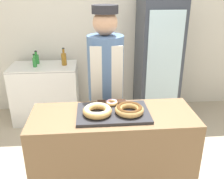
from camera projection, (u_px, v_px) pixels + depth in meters
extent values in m
cube|color=silver|center=(101.00, 26.00, 3.88)|extent=(8.00, 0.06, 2.70)
cube|color=brown|center=(113.00, 160.00, 2.25)|extent=(1.38, 0.53, 0.94)
cube|color=#2D2D33|center=(113.00, 113.00, 2.07)|extent=(0.60, 0.39, 0.02)
torus|color=tan|center=(97.00, 111.00, 2.01)|extent=(0.24, 0.24, 0.06)
torus|color=beige|center=(97.00, 109.00, 2.00)|extent=(0.21, 0.21, 0.04)
torus|color=tan|center=(129.00, 110.00, 2.03)|extent=(0.24, 0.24, 0.06)
torus|color=brown|center=(129.00, 108.00, 2.02)|extent=(0.21, 0.21, 0.04)
torus|color=tan|center=(112.00, 103.00, 2.18)|extent=(0.11, 0.11, 0.03)
torus|color=#EFADC6|center=(112.00, 102.00, 2.18)|extent=(0.10, 0.10, 0.02)
cube|color=black|center=(102.00, 103.00, 2.17)|extent=(0.07, 0.07, 0.03)
cube|color=black|center=(122.00, 102.00, 2.19)|extent=(0.07, 0.07, 0.03)
cylinder|color=#4C4C51|center=(106.00, 133.00, 2.75)|extent=(0.25, 0.25, 0.86)
cylinder|color=#4C6B99|center=(106.00, 68.00, 2.46)|extent=(0.35, 0.35, 0.64)
cube|color=silver|center=(107.00, 113.00, 2.47)|extent=(0.30, 0.02, 1.35)
sphere|color=tan|center=(105.00, 23.00, 2.29)|extent=(0.23, 0.23, 0.23)
cylinder|color=#232328|center=(105.00, 9.00, 2.25)|extent=(0.24, 0.24, 0.08)
cube|color=#333842|center=(157.00, 60.00, 3.75)|extent=(0.58, 0.68, 1.80)
cube|color=silver|center=(164.00, 65.00, 3.41)|extent=(0.47, 0.02, 1.44)
cube|color=white|center=(46.00, 93.00, 3.79)|extent=(0.95, 0.57, 0.86)
cube|color=gray|center=(43.00, 67.00, 3.64)|extent=(0.96, 0.57, 0.01)
cylinder|color=#99661E|center=(64.00, 59.00, 3.62)|extent=(0.07, 0.07, 0.17)
cylinder|color=#99661E|center=(63.00, 51.00, 3.58)|extent=(0.03, 0.03, 0.07)
cylinder|color=black|center=(63.00, 48.00, 3.56)|extent=(0.04, 0.04, 0.01)
cylinder|color=#2D8C38|center=(35.00, 62.00, 3.55)|extent=(0.06, 0.06, 0.13)
cylinder|color=#2D8C38|center=(34.00, 56.00, 3.52)|extent=(0.03, 0.03, 0.05)
cylinder|color=black|center=(34.00, 54.00, 3.50)|extent=(0.03, 0.03, 0.01)
cylinder|color=#2D8C38|center=(36.00, 59.00, 3.70)|extent=(0.08, 0.08, 0.13)
cylinder|color=#2D8C38|center=(36.00, 53.00, 3.67)|extent=(0.03, 0.03, 0.05)
cylinder|color=black|center=(36.00, 51.00, 3.65)|extent=(0.04, 0.04, 0.01)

